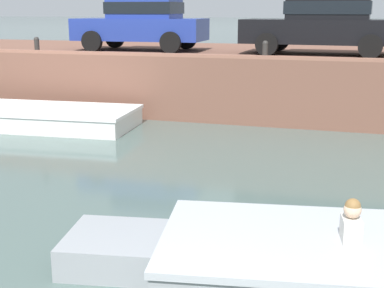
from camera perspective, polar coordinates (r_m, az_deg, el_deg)
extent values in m
plane|color=#4C605B|center=(8.46, 8.13, -6.05)|extent=(400.00, 400.00, 0.00)
cube|color=brown|center=(16.41, 12.79, 6.63)|extent=(60.00, 6.00, 1.71)
cube|color=#925F4C|center=(13.46, 12.06, 8.93)|extent=(60.00, 0.24, 0.08)
cube|color=white|center=(14.30, -16.95, 2.67)|extent=(5.54, 2.40, 0.41)
cube|color=white|center=(14.26, -17.02, 3.63)|extent=(5.60, 2.47, 0.08)
cube|color=brown|center=(14.08, -15.55, 3.20)|extent=(0.37, 1.82, 0.06)
cube|color=#93999E|center=(6.42, -7.98, -11.03)|extent=(1.33, 1.26, 0.37)
cube|color=silver|center=(6.16, 16.54, -9.51)|extent=(0.25, 0.35, 0.44)
sphere|color=beige|center=(6.04, 16.75, -6.72)|extent=(0.19, 0.19, 0.19)
sphere|color=olive|center=(6.03, 16.78, -6.36)|extent=(0.17, 0.17, 0.17)
cube|color=#233893|center=(16.41, -5.52, 12.08)|extent=(3.91, 1.81, 0.64)
cube|color=#233893|center=(16.35, -5.04, 14.26)|extent=(1.98, 1.54, 0.60)
cube|color=black|center=(16.35, -5.04, 14.26)|extent=(2.06, 1.58, 0.33)
cylinder|color=black|center=(16.09, -10.62, 10.73)|extent=(0.61, 0.20, 0.60)
cylinder|color=black|center=(17.65, -8.24, 11.10)|extent=(0.61, 0.20, 0.60)
cylinder|color=black|center=(15.23, -2.31, 10.77)|extent=(0.61, 0.20, 0.60)
cylinder|color=black|center=(16.88, -0.59, 11.11)|extent=(0.61, 0.20, 0.60)
cube|color=black|center=(15.22, 13.63, 11.60)|extent=(4.28, 1.92, 0.64)
cube|color=black|center=(15.20, 14.42, 13.89)|extent=(2.17, 1.63, 0.60)
cube|color=black|center=(15.20, 14.42, 13.89)|extent=(2.25, 1.67, 0.33)
cylinder|color=black|center=(14.54, 7.98, 10.49)|extent=(0.61, 0.20, 0.60)
cylinder|color=black|center=(16.31, 9.23, 10.83)|extent=(0.61, 0.20, 0.60)
cylinder|color=black|center=(14.27, 18.49, 9.84)|extent=(0.61, 0.20, 0.60)
cylinder|color=black|center=(16.07, 18.60, 10.24)|extent=(0.61, 0.20, 0.60)
cylinder|color=#2D2B28|center=(16.09, -16.21, 9.97)|extent=(0.14, 0.14, 0.35)
sphere|color=#2D2B28|center=(16.07, -16.26, 10.66)|extent=(0.15, 0.15, 0.15)
cylinder|color=#2D2B28|center=(13.71, 7.80, 9.76)|extent=(0.14, 0.14, 0.35)
sphere|color=#2D2B28|center=(13.69, 7.83, 10.57)|extent=(0.15, 0.15, 0.15)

